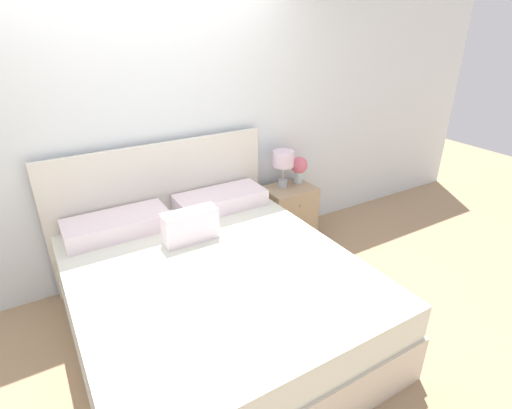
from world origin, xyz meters
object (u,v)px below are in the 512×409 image
object	(u,v)px
table_lamp	(283,161)
flower_vase	(299,167)
bed	(212,292)
nightstand	(289,214)

from	to	relation	value
table_lamp	flower_vase	xyz separation A→B (m)	(0.21, 0.02, -0.10)
table_lamp	flower_vase	bearing A→B (deg)	4.38
bed	nightstand	xyz separation A→B (m)	(1.23, 0.78, -0.02)
nightstand	table_lamp	world-z (taller)	table_lamp
bed	flower_vase	size ratio (longest dim) A/B	7.80
table_lamp	flower_vase	distance (m)	0.23
bed	table_lamp	size ratio (longest dim) A/B	5.73
flower_vase	bed	bearing A→B (deg)	-148.63
table_lamp	nightstand	bearing A→B (deg)	-45.09
nightstand	flower_vase	world-z (taller)	flower_vase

